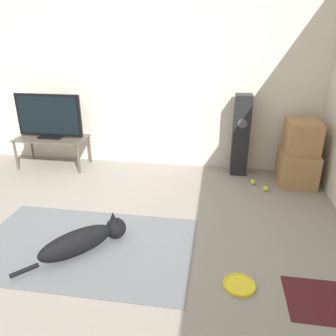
{
  "coord_description": "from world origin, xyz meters",
  "views": [
    {
      "loc": [
        1.2,
        -2.44,
        1.85
      ],
      "look_at": [
        0.68,
        0.85,
        0.45
      ],
      "focal_mm": 35.0,
      "sensor_mm": 36.0,
      "label": 1
    }
  ],
  "objects_px": {
    "cardboard_box_upper": "(302,137)",
    "tv_stand": "(52,141)",
    "dog": "(85,239)",
    "tennis_ball_near_speaker": "(266,189)",
    "frisbee": "(239,285)",
    "tennis_ball_by_boxes": "(253,182)",
    "floor_speaker": "(241,135)",
    "cardboard_box_lower": "(297,168)",
    "tv": "(49,117)"
  },
  "relations": [
    {
      "from": "floor_speaker",
      "to": "tv_stand",
      "type": "distance_m",
      "value": 2.67
    },
    {
      "from": "frisbee",
      "to": "tv_stand",
      "type": "height_order",
      "value": "tv_stand"
    },
    {
      "from": "cardboard_box_lower",
      "to": "cardboard_box_upper",
      "type": "relative_size",
      "value": 1.14
    },
    {
      "from": "cardboard_box_lower",
      "to": "floor_speaker",
      "type": "height_order",
      "value": "floor_speaker"
    },
    {
      "from": "frisbee",
      "to": "floor_speaker",
      "type": "distance_m",
      "value": 2.33
    },
    {
      "from": "tennis_ball_by_boxes",
      "to": "dog",
      "type": "bearing_deg",
      "value": -134.06
    },
    {
      "from": "dog",
      "to": "cardboard_box_lower",
      "type": "distance_m",
      "value": 2.82
    },
    {
      "from": "tv_stand",
      "to": "tennis_ball_near_speaker",
      "type": "height_order",
      "value": "tv_stand"
    },
    {
      "from": "frisbee",
      "to": "floor_speaker",
      "type": "bearing_deg",
      "value": 88.14
    },
    {
      "from": "frisbee",
      "to": "cardboard_box_lower",
      "type": "height_order",
      "value": "cardboard_box_lower"
    },
    {
      "from": "tennis_ball_by_boxes",
      "to": "tennis_ball_near_speaker",
      "type": "height_order",
      "value": "same"
    },
    {
      "from": "tv_stand",
      "to": "tv",
      "type": "relative_size",
      "value": 1.05
    },
    {
      "from": "dog",
      "to": "cardboard_box_lower",
      "type": "xyz_separation_m",
      "value": [
        2.17,
        1.8,
        0.09
      ]
    },
    {
      "from": "dog",
      "to": "tv",
      "type": "xyz_separation_m",
      "value": [
        -1.23,
        1.89,
        0.62
      ]
    },
    {
      "from": "floor_speaker",
      "to": "tv",
      "type": "height_order",
      "value": "floor_speaker"
    },
    {
      "from": "tv_stand",
      "to": "tennis_ball_by_boxes",
      "type": "bearing_deg",
      "value": -4.28
    },
    {
      "from": "tv",
      "to": "tennis_ball_by_boxes",
      "type": "bearing_deg",
      "value": -4.34
    },
    {
      "from": "frisbee",
      "to": "tennis_ball_near_speaker",
      "type": "distance_m",
      "value": 1.78
    },
    {
      "from": "floor_speaker",
      "to": "tv",
      "type": "xyz_separation_m",
      "value": [
        -2.67,
        -0.14,
        0.19
      ]
    },
    {
      "from": "cardboard_box_upper",
      "to": "tv_stand",
      "type": "distance_m",
      "value": 3.41
    },
    {
      "from": "tv_stand",
      "to": "tennis_ball_by_boxes",
      "type": "distance_m",
      "value": 2.88
    },
    {
      "from": "tv",
      "to": "tennis_ball_by_boxes",
      "type": "height_order",
      "value": "tv"
    },
    {
      "from": "dog",
      "to": "tennis_ball_near_speaker",
      "type": "height_order",
      "value": "dog"
    },
    {
      "from": "dog",
      "to": "tennis_ball_by_boxes",
      "type": "relative_size",
      "value": 12.57
    },
    {
      "from": "tennis_ball_by_boxes",
      "to": "tennis_ball_near_speaker",
      "type": "relative_size",
      "value": 1.0
    },
    {
      "from": "tv_stand",
      "to": "tv",
      "type": "distance_m",
      "value": 0.35
    },
    {
      "from": "dog",
      "to": "floor_speaker",
      "type": "relative_size",
      "value": 0.75
    },
    {
      "from": "tennis_ball_by_boxes",
      "to": "tennis_ball_near_speaker",
      "type": "distance_m",
      "value": 0.22
    },
    {
      "from": "floor_speaker",
      "to": "frisbee",
      "type": "bearing_deg",
      "value": -91.86
    },
    {
      "from": "tv",
      "to": "tennis_ball_near_speaker",
      "type": "bearing_deg",
      "value": -7.43
    },
    {
      "from": "frisbee",
      "to": "tennis_ball_near_speaker",
      "type": "relative_size",
      "value": 3.86
    },
    {
      "from": "frisbee",
      "to": "tennis_ball_by_boxes",
      "type": "bearing_deg",
      "value": 82.35
    },
    {
      "from": "frisbee",
      "to": "cardboard_box_lower",
      "type": "distance_m",
      "value": 2.2
    },
    {
      "from": "dog",
      "to": "floor_speaker",
      "type": "distance_m",
      "value": 2.52
    },
    {
      "from": "cardboard_box_lower",
      "to": "tv",
      "type": "relative_size",
      "value": 0.55
    },
    {
      "from": "cardboard_box_lower",
      "to": "dog",
      "type": "bearing_deg",
      "value": -140.26
    },
    {
      "from": "tv_stand",
      "to": "tennis_ball_by_boxes",
      "type": "relative_size",
      "value": 15.08
    },
    {
      "from": "cardboard_box_upper",
      "to": "floor_speaker",
      "type": "distance_m",
      "value": 0.77
    },
    {
      "from": "tv",
      "to": "tennis_ball_near_speaker",
      "type": "distance_m",
      "value": 3.1
    },
    {
      "from": "frisbee",
      "to": "cardboard_box_upper",
      "type": "xyz_separation_m",
      "value": [
        0.81,
        2.06,
        0.62
      ]
    },
    {
      "from": "cardboard_box_upper",
      "to": "floor_speaker",
      "type": "bearing_deg",
      "value": 164.31
    },
    {
      "from": "cardboard_box_upper",
      "to": "tv",
      "type": "height_order",
      "value": "tv"
    },
    {
      "from": "tennis_ball_near_speaker",
      "to": "frisbee",
      "type": "bearing_deg",
      "value": -102.95
    },
    {
      "from": "floor_speaker",
      "to": "cardboard_box_upper",
      "type": "bearing_deg",
      "value": -15.69
    },
    {
      "from": "tv",
      "to": "tv_stand",
      "type": "bearing_deg",
      "value": -90.0
    },
    {
      "from": "frisbee",
      "to": "cardboard_box_upper",
      "type": "relative_size",
      "value": 0.56
    },
    {
      "from": "dog",
      "to": "cardboard_box_upper",
      "type": "height_order",
      "value": "cardboard_box_upper"
    },
    {
      "from": "cardboard_box_lower",
      "to": "cardboard_box_upper",
      "type": "height_order",
      "value": "cardboard_box_upper"
    },
    {
      "from": "frisbee",
      "to": "tv",
      "type": "height_order",
      "value": "tv"
    },
    {
      "from": "tennis_ball_near_speaker",
      "to": "cardboard_box_upper",
      "type": "bearing_deg",
      "value": 38.08
    }
  ]
}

